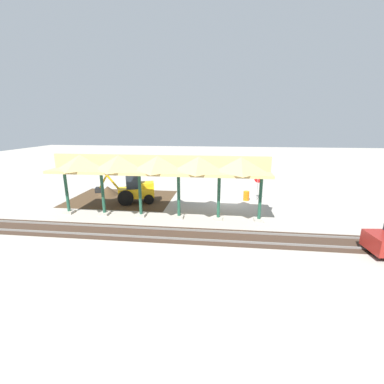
% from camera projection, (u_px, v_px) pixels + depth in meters
% --- Properties ---
extents(ground_plane, '(120.00, 120.00, 0.00)m').
position_uv_depth(ground_plane, '(231.00, 201.00, 24.41)').
color(ground_plane, '#9E998E').
extents(dirt_work_zone, '(9.87, 7.00, 0.01)m').
position_uv_depth(dirt_work_zone, '(122.00, 198.00, 25.33)').
color(dirt_work_zone, '#42301E').
rests_on(dirt_work_zone, ground).
extents(platform_canopy, '(16.50, 3.20, 4.90)m').
position_uv_depth(platform_canopy, '(158.00, 165.00, 19.24)').
color(platform_canopy, '#9E998E').
rests_on(platform_canopy, ground).
extents(rail_tracks, '(60.00, 2.58, 0.15)m').
position_uv_depth(rail_tracks, '(235.00, 238.00, 16.59)').
color(rail_tracks, slate).
rests_on(rail_tracks, ground).
extents(stop_sign, '(0.65, 0.44, 2.49)m').
position_uv_depth(stop_sign, '(258.00, 182.00, 24.34)').
color(stop_sign, gray).
rests_on(stop_sign, ground).
extents(backhoe, '(5.27, 2.65, 2.82)m').
position_uv_depth(backhoe, '(135.00, 190.00, 23.67)').
color(backhoe, '#EAB214').
rests_on(backhoe, ground).
extents(dirt_mound, '(4.18, 4.18, 1.86)m').
position_uv_depth(dirt_mound, '(108.00, 195.00, 26.64)').
color(dirt_mound, '#42301E').
rests_on(dirt_mound, ground).
extents(traffic_barrel, '(0.56, 0.56, 0.90)m').
position_uv_depth(traffic_barrel, '(246.00, 196.00, 24.61)').
color(traffic_barrel, orange).
rests_on(traffic_barrel, ground).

